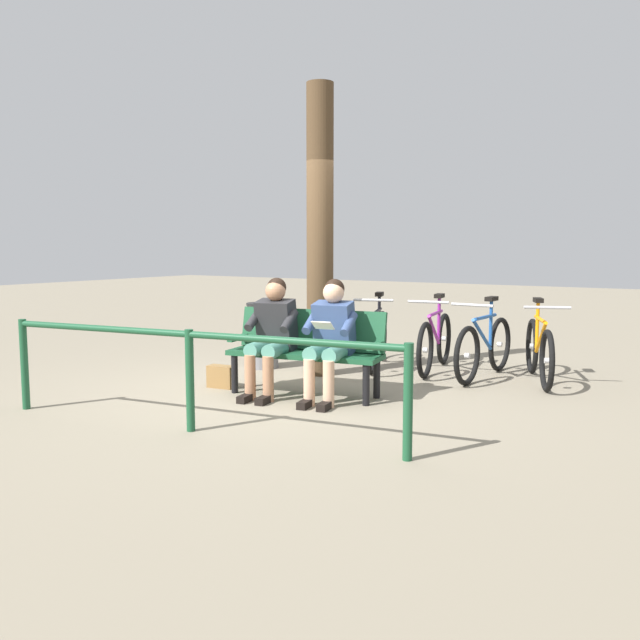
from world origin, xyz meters
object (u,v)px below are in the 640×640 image
object	(u,v)px
tree_trunk	(320,232)
litter_bin	(263,335)
person_reading	(330,334)
handbag	(222,377)
bicycle_purple	(539,350)
bicycle_silver	(484,347)
bench	(308,345)
bicycle_green	(377,338)
person_companion	(272,331)
bicycle_red	(435,342)

from	to	relation	value
tree_trunk	litter_bin	distance (m)	1.53
person_reading	handbag	world-z (taller)	person_reading
bicycle_purple	bicycle_silver	xyz separation A→B (m)	(0.59, 0.10, 0.00)
person_reading	litter_bin	bearing A→B (deg)	-42.60
bench	bicycle_silver	distance (m)	2.20
tree_trunk	bicycle_green	size ratio (longest dim) A/B	2.11
bicycle_purple	person_reading	bearing A→B (deg)	-60.25
person_reading	bicycle_purple	xyz separation A→B (m)	(-1.54, -2.00, -0.31)
person_companion	tree_trunk	distance (m)	1.56
bicycle_red	tree_trunk	bearing A→B (deg)	-58.31
bench	bicycle_red	xyz separation A→B (m)	(-0.63, -1.89, -0.15)
bicycle_silver	bicycle_green	bearing A→B (deg)	-86.40
litter_bin	bicycle_silver	xyz separation A→B (m)	(-2.57, -0.84, -0.05)
person_companion	bicycle_silver	size ratio (longest dim) A/B	0.71
bicycle_green	bicycle_red	bearing A→B (deg)	80.18
tree_trunk	litter_bin	world-z (taller)	tree_trunk
litter_bin	bicycle_green	size ratio (longest dim) A/B	0.51
bicycle_purple	bicycle_red	bearing A→B (deg)	-112.92
tree_trunk	bicycle_green	xyz separation A→B (m)	(-0.35, -0.81, -1.33)
person_reading	bicycle_green	size ratio (longest dim) A/B	0.75
bicycle_silver	bicycle_red	xyz separation A→B (m)	(0.65, -0.11, 0.00)
handbag	bicycle_red	distance (m)	2.67
bench	handbag	world-z (taller)	bench
person_companion	litter_bin	distance (m)	1.55
bench	bicycle_red	size ratio (longest dim) A/B	0.99
bicycle_purple	bicycle_green	size ratio (longest dim) A/B	0.98
person_reading	bicycle_green	bearing A→B (deg)	-86.49
bicycle_purple	bicycle_green	bearing A→B (deg)	-109.12
person_reading	litter_bin	world-z (taller)	person_reading
handbag	bicycle_silver	distance (m)	3.03
bench	person_reading	bearing A→B (deg)	152.58
bench	bicycle_red	world-z (taller)	bicycle_red
bench	person_reading	distance (m)	0.39
tree_trunk	bicycle_green	world-z (taller)	tree_trunk
bicycle_red	bicycle_purple	bearing A→B (deg)	80.35
bicycle_purple	handbag	bearing A→B (deg)	-75.67
person_reading	tree_trunk	xyz separation A→B (m)	(0.78, -1.06, 1.02)
person_companion	handbag	xyz separation A→B (m)	(0.66, 0.03, -0.54)
bicycle_red	litter_bin	bearing A→B (deg)	-73.17
person_companion	tree_trunk	world-z (taller)	tree_trunk
bicycle_red	bicycle_green	xyz separation A→B (m)	(0.73, 0.13, 0.00)
person_reading	bicycle_red	world-z (taller)	person_reading
bicycle_purple	person_companion	bearing A→B (deg)	-68.53
bicycle_red	bicycle_green	size ratio (longest dim) A/B	1.04
litter_bin	bicycle_silver	size ratio (longest dim) A/B	0.49
bench	person_companion	world-z (taller)	person_companion
bench	handbag	size ratio (longest dim) A/B	5.53
person_companion	bicycle_green	bearing A→B (deg)	-105.22
litter_bin	bicycle_silver	distance (m)	2.70
person_reading	handbag	xyz separation A→B (m)	(1.29, 0.14, -0.54)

